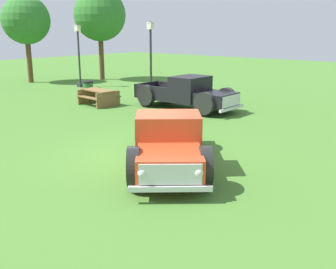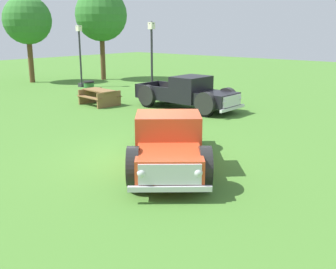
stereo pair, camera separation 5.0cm
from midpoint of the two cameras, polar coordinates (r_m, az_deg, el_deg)
name	(u,v)px [view 2 (the right image)]	position (r m, az deg, el deg)	size (l,w,h in m)	color
ground_plane	(152,156)	(12.13, -2.21, -3.05)	(80.00, 80.00, 0.00)	#477A2D
pickup_truck_foreground	(168,144)	(10.71, 0.17, -1.34)	(4.98, 4.67, 1.55)	#D14723
pickup_truck_behind_right	(192,94)	(18.92, 3.52, 5.77)	(2.04, 5.19, 1.59)	black
lamp_post_near	(152,58)	(22.20, -2.26, 10.79)	(0.36, 0.36, 4.13)	#2D2D33
lamp_post_far	(80,55)	(27.15, -12.35, 11.06)	(0.36, 0.36, 4.01)	#2D2D33
picnic_table	(99,95)	(20.49, -9.68, 5.54)	(1.63, 1.92, 0.78)	olive
trash_can	(89,89)	(22.66, -11.11, 6.31)	(0.59, 0.59, 0.95)	#2D6B2D
oak_tree_east	(27,20)	(30.43, -19.36, 15.09)	(3.32, 3.32, 5.98)	brown
oak_tree_west	(101,15)	(30.87, -9.46, 16.42)	(3.78, 3.78, 6.61)	brown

